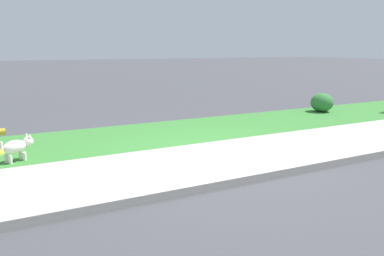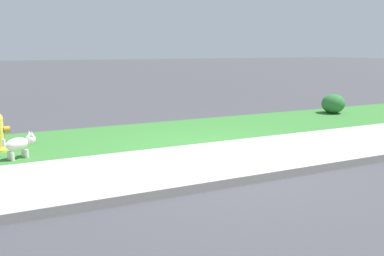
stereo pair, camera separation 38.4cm
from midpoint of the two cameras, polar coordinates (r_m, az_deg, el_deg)
name	(u,v)px [view 1 (the left image)]	position (r m, az deg, el deg)	size (l,w,h in m)	color
ground_plane	(224,158)	(6.23, 3.18, -4.64)	(120.00, 120.00, 0.00)	#424247
sidewalk_pavement	(224,158)	(6.23, 3.18, -4.59)	(18.00, 2.07, 0.01)	#ADA89E
grass_verge	(170,132)	(8.17, -4.76, -0.62)	(18.00, 2.39, 0.01)	#387A33
street_curb	(267,174)	(5.33, 9.31, -7.01)	(18.00, 0.16, 0.12)	#ADA89E
small_white_dog	(18,146)	(6.71, -26.54, -2.53)	(0.51, 0.36, 0.43)	silver
shrub_bush_far_verge	(322,103)	(11.32, 18.29, 3.70)	(0.63, 0.63, 0.54)	#337538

